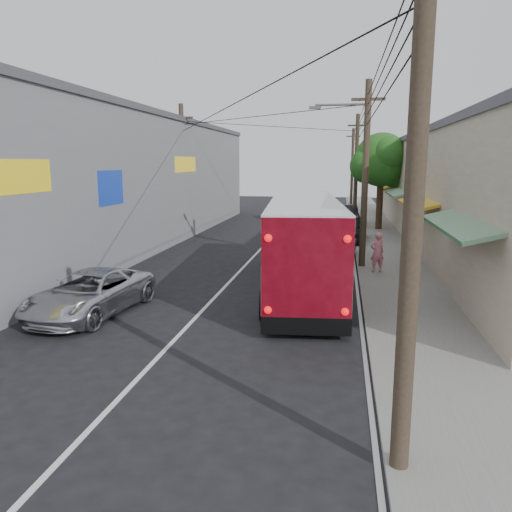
{
  "coord_description": "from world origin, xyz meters",
  "views": [
    {
      "loc": [
        4.23,
        -9.06,
        4.6
      ],
      "look_at": [
        1.54,
        6.65,
        1.61
      ],
      "focal_mm": 35.0,
      "sensor_mm": 36.0,
      "label": 1
    }
  ],
  "objects_px": {
    "parked_car_mid": "(347,228)",
    "pedestrian_far": "(410,241)",
    "coach_bus": "(303,243)",
    "parked_car_far": "(346,215)",
    "parked_suv": "(331,245)",
    "pedestrian_near": "(377,252)",
    "jeepney": "(90,293)"
  },
  "relations": [
    {
      "from": "parked_car_mid",
      "to": "jeepney",
      "type": "bearing_deg",
      "value": -110.04
    },
    {
      "from": "parked_car_far",
      "to": "coach_bus",
      "type": "bearing_deg",
      "value": -99.57
    },
    {
      "from": "parked_car_far",
      "to": "pedestrian_near",
      "type": "distance_m",
      "value": 16.59
    },
    {
      "from": "jeepney",
      "to": "parked_car_far",
      "type": "bearing_deg",
      "value": 78.1
    },
    {
      "from": "coach_bus",
      "to": "pedestrian_near",
      "type": "relative_size",
      "value": 6.98
    },
    {
      "from": "jeepney",
      "to": "pedestrian_far",
      "type": "relative_size",
      "value": 3.35
    },
    {
      "from": "parked_car_mid",
      "to": "pedestrian_far",
      "type": "bearing_deg",
      "value": -51.54
    },
    {
      "from": "pedestrian_near",
      "to": "coach_bus",
      "type": "bearing_deg",
      "value": 22.85
    },
    {
      "from": "jeepney",
      "to": "pedestrian_far",
      "type": "xyz_separation_m",
      "value": [
        10.87,
        11.13,
        0.17
      ]
    },
    {
      "from": "pedestrian_near",
      "to": "parked_car_far",
      "type": "bearing_deg",
      "value": -106.49
    },
    {
      "from": "jeepney",
      "to": "parked_car_far",
      "type": "height_order",
      "value": "parked_car_far"
    },
    {
      "from": "coach_bus",
      "to": "parked_car_far",
      "type": "height_order",
      "value": "coach_bus"
    },
    {
      "from": "jeepney",
      "to": "pedestrian_near",
      "type": "bearing_deg",
      "value": 44.83
    },
    {
      "from": "parked_car_mid",
      "to": "parked_car_far",
      "type": "height_order",
      "value": "parked_car_mid"
    },
    {
      "from": "jeepney",
      "to": "pedestrian_far",
      "type": "distance_m",
      "value": 15.56
    },
    {
      "from": "parked_suv",
      "to": "pedestrian_near",
      "type": "bearing_deg",
      "value": -48.27
    },
    {
      "from": "coach_bus",
      "to": "parked_car_far",
      "type": "relative_size",
      "value": 2.52
    },
    {
      "from": "jeepney",
      "to": "parked_suv",
      "type": "xyz_separation_m",
      "value": [
        7.07,
        9.72,
        0.12
      ]
    },
    {
      "from": "coach_bus",
      "to": "jeepney",
      "type": "height_order",
      "value": "coach_bus"
    },
    {
      "from": "jeepney",
      "to": "parked_car_far",
      "type": "xyz_separation_m",
      "value": [
        7.87,
        23.69,
        0.09
      ]
    },
    {
      "from": "coach_bus",
      "to": "pedestrian_near",
      "type": "distance_m",
      "value": 4.0
    },
    {
      "from": "jeepney",
      "to": "parked_suv",
      "type": "height_order",
      "value": "parked_suv"
    },
    {
      "from": "jeepney",
      "to": "parked_car_mid",
      "type": "bearing_deg",
      "value": 70.15
    },
    {
      "from": "coach_bus",
      "to": "pedestrian_far",
      "type": "relative_size",
      "value": 8.09
    },
    {
      "from": "parked_car_far",
      "to": "jeepney",
      "type": "bearing_deg",
      "value": -112.89
    },
    {
      "from": "pedestrian_near",
      "to": "pedestrian_far",
      "type": "relative_size",
      "value": 1.16
    },
    {
      "from": "coach_bus",
      "to": "jeepney",
      "type": "bearing_deg",
      "value": -149.39
    },
    {
      "from": "parked_suv",
      "to": "jeepney",
      "type": "bearing_deg",
      "value": -121.41
    },
    {
      "from": "parked_car_far",
      "to": "parked_car_mid",
      "type": "bearing_deg",
      "value": -94.51
    },
    {
      "from": "coach_bus",
      "to": "pedestrian_far",
      "type": "height_order",
      "value": "coach_bus"
    },
    {
      "from": "parked_car_mid",
      "to": "pedestrian_far",
      "type": "xyz_separation_m",
      "value": [
        3.0,
        -4.77,
        0.03
      ]
    },
    {
      "from": "parked_suv",
      "to": "pedestrian_near",
      "type": "relative_size",
      "value": 3.27
    }
  ]
}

